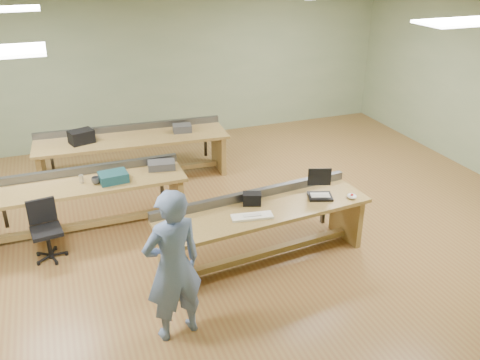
# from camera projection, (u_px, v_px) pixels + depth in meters

# --- Properties ---
(floor) EXTENTS (10.00, 10.00, 0.00)m
(floor) POSITION_uv_depth(u_px,v_px,m) (216.00, 230.00, 7.30)
(floor) COLOR olive
(floor) RESTS_ON ground
(ceiling) EXTENTS (10.00, 10.00, 0.00)m
(ceiling) POSITION_uv_depth(u_px,v_px,m) (211.00, 12.00, 6.02)
(ceiling) COLOR silver
(ceiling) RESTS_ON wall_back
(wall_back) EXTENTS (10.00, 0.04, 3.00)m
(wall_back) POSITION_uv_depth(u_px,v_px,m) (152.00, 67.00, 10.05)
(wall_back) COLOR #909E78
(wall_back) RESTS_ON floor
(wall_front) EXTENTS (10.00, 0.04, 3.00)m
(wall_front) POSITION_uv_depth(u_px,v_px,m) (404.00, 330.00, 3.28)
(wall_front) COLOR #909E78
(wall_front) RESTS_ON floor
(fluor_panels) EXTENTS (6.20, 3.50, 0.03)m
(fluor_panels) POSITION_uv_depth(u_px,v_px,m) (211.00, 15.00, 6.03)
(fluor_panels) COLOR white
(fluor_panels) RESTS_ON ceiling
(workbench_front) EXTENTS (2.82, 0.99, 0.86)m
(workbench_front) POSITION_uv_depth(u_px,v_px,m) (263.00, 221.00, 6.42)
(workbench_front) COLOR #AB8748
(workbench_front) RESTS_ON floor
(workbench_mid) EXTENTS (2.74, 0.74, 0.86)m
(workbench_mid) POSITION_uv_depth(u_px,v_px,m) (87.00, 194.00, 7.11)
(workbench_mid) COLOR #AB8748
(workbench_mid) RESTS_ON floor
(workbench_back) EXTENTS (3.26, 1.04, 0.86)m
(workbench_back) POSITION_uv_depth(u_px,v_px,m) (133.00, 147.00, 8.71)
(workbench_back) COLOR #AB8748
(workbench_back) RESTS_ON floor
(person) EXTENTS (0.69, 0.52, 1.69)m
(person) POSITION_uv_depth(u_px,v_px,m) (173.00, 266.00, 5.04)
(person) COLOR #6579A4
(person) RESTS_ON floor
(laptop_base) EXTENTS (0.37, 0.33, 0.03)m
(laptop_base) POSITION_uv_depth(u_px,v_px,m) (320.00, 196.00, 6.58)
(laptop_base) COLOR black
(laptop_base) RESTS_ON workbench_front
(laptop_screen) EXTENTS (0.29, 0.11, 0.24)m
(laptop_screen) POSITION_uv_depth(u_px,v_px,m) (320.00, 177.00, 6.60)
(laptop_screen) COLOR black
(laptop_screen) RESTS_ON laptop_base
(keyboard) EXTENTS (0.52, 0.24, 0.03)m
(keyboard) POSITION_uv_depth(u_px,v_px,m) (252.00, 216.00, 6.11)
(keyboard) COLOR white
(keyboard) RESTS_ON workbench_front
(trackball_mouse) EXTENTS (0.13, 0.15, 0.06)m
(trackball_mouse) POSITION_uv_depth(u_px,v_px,m) (352.00, 196.00, 6.56)
(trackball_mouse) COLOR white
(trackball_mouse) RESTS_ON workbench_front
(camera_bag) EXTENTS (0.27, 0.22, 0.16)m
(camera_bag) POSITION_uv_depth(u_px,v_px,m) (252.00, 199.00, 6.39)
(camera_bag) COLOR black
(camera_bag) RESTS_ON workbench_front
(task_chair) EXTENTS (0.48, 0.48, 0.79)m
(task_chair) POSITION_uv_depth(u_px,v_px,m) (47.00, 238.00, 6.57)
(task_chair) COLOR black
(task_chair) RESTS_ON floor
(parts_bin_teal) EXTENTS (0.40, 0.32, 0.13)m
(parts_bin_teal) POSITION_uv_depth(u_px,v_px,m) (113.00, 177.00, 7.01)
(parts_bin_teal) COLOR #164048
(parts_bin_teal) RESTS_ON workbench_mid
(parts_bin_grey) EXTENTS (0.43, 0.31, 0.11)m
(parts_bin_grey) POSITION_uv_depth(u_px,v_px,m) (161.00, 165.00, 7.41)
(parts_bin_grey) COLOR #3C3C3E
(parts_bin_grey) RESTS_ON workbench_mid
(mug) EXTENTS (0.12, 0.12, 0.09)m
(mug) POSITION_uv_depth(u_px,v_px,m) (96.00, 180.00, 6.95)
(mug) COLOR #3C3C3E
(mug) RESTS_ON workbench_mid
(drinks_can) EXTENTS (0.08, 0.08, 0.11)m
(drinks_can) POSITION_uv_depth(u_px,v_px,m) (81.00, 179.00, 6.97)
(drinks_can) COLOR silver
(drinks_can) RESTS_ON workbench_mid
(storage_box_back) EXTENTS (0.44, 0.37, 0.22)m
(storage_box_back) POSITION_uv_depth(u_px,v_px,m) (81.00, 137.00, 8.33)
(storage_box_back) COLOR black
(storage_box_back) RESTS_ON workbench_back
(tray_back) EXTENTS (0.35, 0.27, 0.13)m
(tray_back) POSITION_uv_depth(u_px,v_px,m) (182.00, 128.00, 8.83)
(tray_back) COLOR #3C3C3E
(tray_back) RESTS_ON workbench_back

